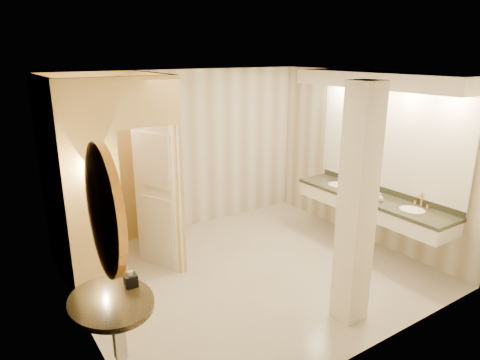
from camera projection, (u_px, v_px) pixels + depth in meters
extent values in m
plane|color=beige|center=(251.00, 272.00, 6.00)|extent=(4.50, 4.50, 0.00)
plane|color=white|center=(253.00, 74.00, 5.23)|extent=(4.50, 4.50, 0.00)
cube|color=beige|center=(184.00, 152.00, 7.21)|extent=(4.50, 0.02, 2.70)
cube|color=beige|center=(374.00, 231.00, 4.02)|extent=(4.50, 0.02, 2.70)
cube|color=beige|center=(74.00, 215.00, 4.42)|extent=(0.02, 4.00, 2.70)
cube|color=beige|center=(367.00, 158.00, 6.81)|extent=(0.02, 4.00, 2.70)
cube|color=#F2DC7E|center=(157.00, 168.00, 6.19)|extent=(0.10, 1.50, 2.70)
cube|color=#F2DC7E|center=(93.00, 196.00, 4.99)|extent=(0.65, 0.10, 2.70)
cube|color=#F2DC7E|center=(146.00, 102.00, 5.08)|extent=(0.80, 0.10, 0.60)
cube|color=white|center=(158.00, 197.00, 5.87)|extent=(0.39, 0.74, 2.10)
cylinder|color=gold|center=(93.00, 181.00, 4.88)|extent=(0.03, 0.03, 0.30)
cone|color=white|center=(91.00, 164.00, 4.82)|extent=(0.14, 0.14, 0.14)
cube|color=white|center=(371.00, 205.00, 6.51)|extent=(0.60, 2.56, 0.24)
cube|color=black|center=(372.00, 197.00, 6.47)|extent=(0.64, 2.60, 0.05)
cube|color=black|center=(384.00, 190.00, 6.60)|extent=(0.03, 2.56, 0.10)
ellipsoid|color=white|center=(412.00, 212.00, 5.93)|extent=(0.40, 0.44, 0.15)
cylinder|color=gold|center=(422.00, 201.00, 6.00)|extent=(0.03, 0.03, 0.22)
ellipsoid|color=white|center=(338.00, 187.00, 7.03)|extent=(0.40, 0.44, 0.15)
cylinder|color=gold|center=(347.00, 178.00, 7.10)|extent=(0.03, 0.03, 0.22)
cube|color=white|center=(389.00, 140.00, 6.38)|extent=(0.03, 2.56, 1.40)
cube|color=white|center=(383.00, 80.00, 5.97)|extent=(0.75, 2.76, 0.22)
cylinder|color=black|center=(111.00, 302.00, 3.77)|extent=(0.91, 0.91, 0.05)
cube|color=white|center=(118.00, 329.00, 3.88)|extent=(0.10, 0.10, 0.60)
cylinder|color=gold|center=(105.00, 211.00, 3.54)|extent=(0.07, 0.91, 0.91)
cylinder|color=white|center=(109.00, 210.00, 3.56)|extent=(0.02, 0.73, 0.73)
cube|color=white|center=(357.00, 208.00, 4.62)|extent=(0.31, 0.31, 2.70)
cube|color=black|center=(131.00, 280.00, 3.96)|extent=(0.12, 0.12, 0.11)
imported|color=white|center=(76.00, 237.00, 6.15)|extent=(0.51, 0.83, 0.82)
imported|color=beige|center=(355.00, 189.00, 6.59)|extent=(0.08, 0.08, 0.13)
imported|color=silver|center=(380.00, 197.00, 6.21)|extent=(0.11, 0.11, 0.13)
imported|color=#C6B28C|center=(364.00, 188.00, 6.47)|extent=(0.11, 0.11, 0.22)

